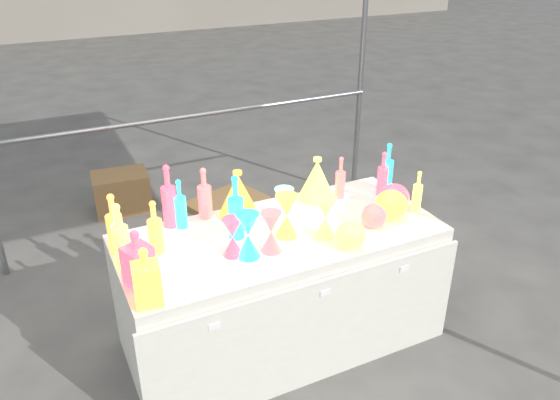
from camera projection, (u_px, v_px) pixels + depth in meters
name	position (u px, v px, depth m)	size (l,w,h in m)	color
ground	(280.00, 337.00, 3.38)	(80.00, 80.00, 0.00)	slate
display_table	(281.00, 288.00, 3.21)	(1.84, 0.83, 0.75)	white
cardboard_box_closed	(122.00, 192.00, 4.83)	(0.47, 0.34, 0.34)	#9C7346
cardboard_box_flat	(227.00, 202.00, 4.96)	(0.66, 0.47, 0.06)	#9C7346
bottle_0	(114.00, 223.00, 2.80)	(0.08, 0.08, 0.33)	red
bottle_1	(180.00, 204.00, 3.03)	(0.07, 0.07, 0.29)	#157816
bottle_2	(169.00, 196.00, 3.03)	(0.08, 0.08, 0.38)	#F15A19
bottle_3	(204.00, 193.00, 3.13)	(0.08, 0.08, 0.31)	#2A1FBA
bottle_4	(120.00, 236.00, 2.67)	(0.08, 0.08, 0.35)	#125673
bottle_5	(118.00, 233.00, 2.72)	(0.07, 0.07, 0.32)	#CC2877
bottle_6	(155.00, 227.00, 2.79)	(0.08, 0.08, 0.30)	red
bottle_7	(236.00, 207.00, 2.91)	(0.09, 0.09, 0.37)	#157816
decanter_0	(146.00, 276.00, 2.41)	(0.12, 0.12, 0.29)	red
decanter_1	(137.00, 257.00, 2.55)	(0.12, 0.12, 0.29)	#F15A19
hourglass_0	(233.00, 237.00, 2.79)	(0.11, 0.11, 0.21)	#F15A19
hourglass_1	(271.00, 232.00, 2.82)	(0.11, 0.11, 0.23)	#2A1FBA
hourglass_2	(325.00, 218.00, 2.95)	(0.12, 0.12, 0.23)	#125673
hourglass_3	(284.00, 207.00, 3.08)	(0.11, 0.11, 0.22)	#CC2877
hourglass_4	(287.00, 216.00, 2.95)	(0.12, 0.12, 0.25)	red
hourglass_5	(248.00, 235.00, 2.77)	(0.12, 0.12, 0.25)	#157816
globe_0	(391.00, 206.00, 3.16)	(0.19, 0.19, 0.15)	red
globe_1	(350.00, 236.00, 2.87)	(0.16, 0.16, 0.13)	#125673
globe_2	(394.00, 199.00, 3.25)	(0.18, 0.18, 0.14)	#F15A19
globe_3	(374.00, 217.00, 3.08)	(0.15, 0.15, 0.12)	#2A1FBA
lampshade_0	(238.00, 194.00, 3.15)	(0.24, 0.24, 0.29)	#C2CE2B
lampshade_3	(317.00, 178.00, 3.36)	(0.23, 0.23, 0.27)	#125673
bottle_8	(388.00, 167.00, 3.45)	(0.07, 0.07, 0.33)	#157816
bottle_9	(383.00, 174.00, 3.41)	(0.06, 0.06, 0.29)	#F15A19
bottle_10	(340.00, 178.00, 3.37)	(0.06, 0.06, 0.27)	#2A1FBA
bottle_11	(418.00, 190.00, 3.24)	(0.06, 0.06, 0.25)	#125673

